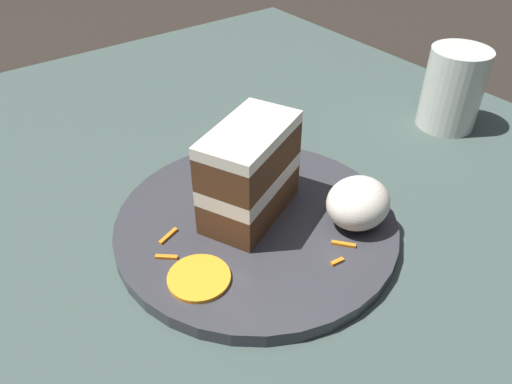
# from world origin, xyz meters

# --- Properties ---
(ground_plane) EXTENTS (6.00, 6.00, 0.00)m
(ground_plane) POSITION_xyz_m (0.00, 0.00, 0.00)
(ground_plane) COLOR black
(ground_plane) RESTS_ON ground
(dining_table) EXTENTS (0.93, 1.09, 0.04)m
(dining_table) POSITION_xyz_m (0.00, 0.00, 0.02)
(dining_table) COLOR #384742
(dining_table) RESTS_ON ground
(plate) EXTENTS (0.29, 0.29, 0.01)m
(plate) POSITION_xyz_m (0.02, 0.03, 0.05)
(plate) COLOR #333338
(plate) RESTS_ON dining_table
(cake_slice) EXTENTS (0.13, 0.10, 0.10)m
(cake_slice) POSITION_xyz_m (0.01, 0.02, 0.10)
(cake_slice) COLOR #4C2D19
(cake_slice) RESTS_ON plate
(cream_dollop) EXTENTS (0.07, 0.06, 0.05)m
(cream_dollop) POSITION_xyz_m (-0.06, 0.10, 0.08)
(cream_dollop) COLOR silver
(cream_dollop) RESTS_ON plate
(orange_garnish) EXTENTS (0.06, 0.06, 0.00)m
(orange_garnish) POSITION_xyz_m (0.11, 0.07, 0.06)
(orange_garnish) COLOR orange
(orange_garnish) RESTS_ON plate
(carrot_shreds_scatter) EXTENTS (0.16, 0.14, 0.00)m
(carrot_shreds_scatter) POSITION_xyz_m (0.05, 0.06, 0.06)
(carrot_shreds_scatter) COLOR orange
(carrot_shreds_scatter) RESTS_ON plate
(drinking_glass) EXTENTS (0.08, 0.08, 0.11)m
(drinking_glass) POSITION_xyz_m (-0.33, 0.01, 0.09)
(drinking_glass) COLOR beige
(drinking_glass) RESTS_ON dining_table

